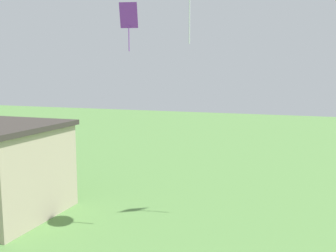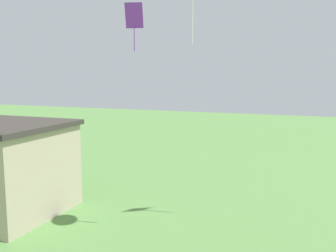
{
  "view_description": "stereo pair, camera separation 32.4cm",
  "coord_description": "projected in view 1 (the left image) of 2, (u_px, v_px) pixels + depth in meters",
  "views": [
    {
      "loc": [
        3.76,
        -3.1,
        6.59
      ],
      "look_at": [
        0.0,
        7.39,
        5.05
      ],
      "focal_mm": 40.0,
      "sensor_mm": 36.0,
      "label": 1
    },
    {
      "loc": [
        4.06,
        -2.99,
        6.59
      ],
      "look_at": [
        0.0,
        7.39,
        5.05
      ],
      "focal_mm": 40.0,
      "sensor_mm": 36.0,
      "label": 2
    }
  ],
  "objects": [
    {
      "name": "kite_purple_streamer",
      "position": [
        129.0,
        18.0,
        20.51
      ],
      "size": [
        1.05,
        0.59,
        2.61
      ],
      "color": "purple"
    }
  ]
}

